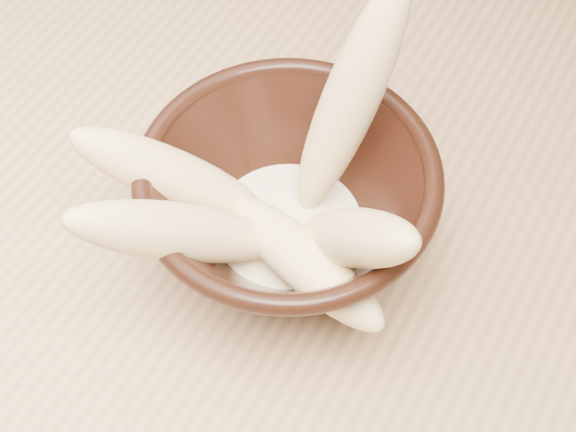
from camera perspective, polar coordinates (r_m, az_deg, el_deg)
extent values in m
cube|color=tan|center=(0.62, 1.18, -3.66)|extent=(1.20, 0.80, 0.04)
cylinder|color=tan|center=(1.29, -13.26, 10.00)|extent=(0.05, 0.05, 0.71)
cylinder|color=black|center=(0.59, 0.00, -2.52)|extent=(0.09, 0.09, 0.01)
cylinder|color=black|center=(0.58, 0.00, -1.48)|extent=(0.09, 0.09, 0.01)
torus|color=black|center=(0.51, 0.00, 2.98)|extent=(0.20, 0.20, 0.01)
cylinder|color=#F4E6C4|center=(0.57, 0.00, -0.97)|extent=(0.11, 0.11, 0.02)
ellipsoid|color=#F3D58F|center=(0.52, 4.37, 8.06)|extent=(0.07, 0.11, 0.19)
ellipsoid|color=#F3D58F|center=(0.53, -8.12, 2.76)|extent=(0.14, 0.10, 0.12)
ellipsoid|color=#F3D58F|center=(0.49, 4.74, -1.54)|extent=(0.13, 0.09, 0.14)
ellipsoid|color=#F3D58F|center=(0.52, 1.06, -3.17)|extent=(0.15, 0.08, 0.05)
ellipsoid|color=#F3D58F|center=(0.50, -7.34, -1.19)|extent=(0.12, 0.15, 0.14)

